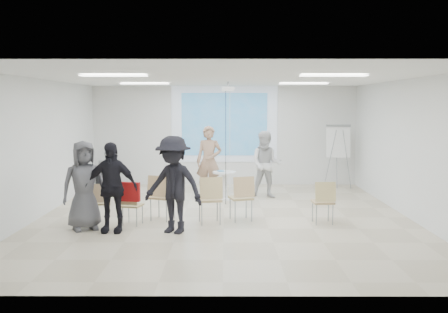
{
  "coord_description": "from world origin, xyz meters",
  "views": [
    {
      "loc": [
        0.04,
        -10.67,
        2.45
      ],
      "look_at": [
        0.0,
        0.8,
        1.25
      ],
      "focal_mm": 40.0,
      "sensor_mm": 36.0,
      "label": 1
    }
  ],
  "objects_px": {
    "player_left": "(209,157)",
    "audience_mid": "(173,178)",
    "pedestal_table": "(224,184)",
    "chair_left_mid": "(131,203)",
    "chair_center": "(210,196)",
    "chair_right_far": "(324,199)",
    "laptop": "(163,195)",
    "chair_right_inner": "(242,194)",
    "audience_outer": "(84,180)",
    "chair_left_inner": "(161,194)",
    "flipchart_easel": "(338,142)",
    "audience_left": "(111,181)",
    "av_cart": "(106,175)",
    "player_right": "(266,161)",
    "chair_far_left": "(100,200)"
  },
  "relations": [
    {
      "from": "laptop",
      "to": "audience_outer",
      "type": "height_order",
      "value": "audience_outer"
    },
    {
      "from": "chair_left_mid",
      "to": "audience_left",
      "type": "height_order",
      "value": "audience_left"
    },
    {
      "from": "laptop",
      "to": "player_right",
      "type": "bearing_deg",
      "value": -113.41
    },
    {
      "from": "pedestal_table",
      "to": "chair_center",
      "type": "bearing_deg",
      "value": -96.09
    },
    {
      "from": "chair_left_mid",
      "to": "chair_right_inner",
      "type": "bearing_deg",
      "value": 22.63
    },
    {
      "from": "player_left",
      "to": "av_cart",
      "type": "relative_size",
      "value": 2.62
    },
    {
      "from": "chair_center",
      "to": "chair_left_mid",
      "type": "bearing_deg",
      "value": 173.62
    },
    {
      "from": "chair_right_inner",
      "to": "audience_mid",
      "type": "bearing_deg",
      "value": -160.58
    },
    {
      "from": "audience_outer",
      "to": "av_cart",
      "type": "bearing_deg",
      "value": 71.89
    },
    {
      "from": "audience_left",
      "to": "chair_far_left",
      "type": "bearing_deg",
      "value": 125.26
    },
    {
      "from": "player_right",
      "to": "laptop",
      "type": "bearing_deg",
      "value": -124.5
    },
    {
      "from": "chair_right_inner",
      "to": "player_right",
      "type": "bearing_deg",
      "value": 58.78
    },
    {
      "from": "audience_mid",
      "to": "av_cart",
      "type": "xyz_separation_m",
      "value": [
        -2.51,
        5.12,
        -0.68
      ]
    },
    {
      "from": "pedestal_table",
      "to": "chair_right_inner",
      "type": "xyz_separation_m",
      "value": [
        0.38,
        -2.38,
        0.15
      ]
    },
    {
      "from": "audience_left",
      "to": "av_cart",
      "type": "distance_m",
      "value": 5.25
    },
    {
      "from": "chair_far_left",
      "to": "laptop",
      "type": "bearing_deg",
      "value": 1.86
    },
    {
      "from": "audience_mid",
      "to": "av_cart",
      "type": "height_order",
      "value": "audience_mid"
    },
    {
      "from": "player_left",
      "to": "audience_mid",
      "type": "distance_m",
      "value": 3.81
    },
    {
      "from": "chair_right_inner",
      "to": "chair_center",
      "type": "bearing_deg",
      "value": -172.58
    },
    {
      "from": "pedestal_table",
      "to": "chair_left_mid",
      "type": "height_order",
      "value": "chair_left_mid"
    },
    {
      "from": "player_right",
      "to": "chair_right_far",
      "type": "bearing_deg",
      "value": -63.57
    },
    {
      "from": "audience_outer",
      "to": "player_right",
      "type": "bearing_deg",
      "value": 14.87
    },
    {
      "from": "audience_left",
      "to": "av_cart",
      "type": "bearing_deg",
      "value": 109.15
    },
    {
      "from": "laptop",
      "to": "pedestal_table",
      "type": "bearing_deg",
      "value": -100.56
    },
    {
      "from": "pedestal_table",
      "to": "audience_left",
      "type": "bearing_deg",
      "value": -123.57
    },
    {
      "from": "flipchart_easel",
      "to": "chair_right_far",
      "type": "bearing_deg",
      "value": -102.88
    },
    {
      "from": "av_cart",
      "to": "chair_right_inner",
      "type": "bearing_deg",
      "value": -69.79
    },
    {
      "from": "chair_far_left",
      "to": "audience_left",
      "type": "distance_m",
      "value": 0.89
    },
    {
      "from": "chair_center",
      "to": "audience_mid",
      "type": "xyz_separation_m",
      "value": [
        -0.68,
        -0.67,
        0.47
      ]
    },
    {
      "from": "chair_right_inner",
      "to": "player_left",
      "type": "bearing_deg",
      "value": 89.34
    },
    {
      "from": "chair_left_inner",
      "to": "audience_mid",
      "type": "relative_size",
      "value": 0.46
    },
    {
      "from": "chair_left_inner",
      "to": "av_cart",
      "type": "relative_size",
      "value": 1.19
    },
    {
      "from": "chair_center",
      "to": "chair_right_inner",
      "type": "bearing_deg",
      "value": 13.68
    },
    {
      "from": "chair_center",
      "to": "audience_outer",
      "type": "height_order",
      "value": "audience_outer"
    },
    {
      "from": "flipchart_easel",
      "to": "chair_left_mid",
      "type": "bearing_deg",
      "value": -136.25
    },
    {
      "from": "player_left",
      "to": "chair_far_left",
      "type": "relative_size",
      "value": 2.52
    },
    {
      "from": "chair_right_far",
      "to": "chair_far_left",
      "type": "bearing_deg",
      "value": 176.39
    },
    {
      "from": "chair_far_left",
      "to": "chair_right_far",
      "type": "relative_size",
      "value": 0.95
    },
    {
      "from": "player_left",
      "to": "laptop",
      "type": "relative_size",
      "value": 6.0
    },
    {
      "from": "chair_left_inner",
      "to": "chair_right_inner",
      "type": "height_order",
      "value": "chair_left_inner"
    },
    {
      "from": "player_left",
      "to": "chair_far_left",
      "type": "xyz_separation_m",
      "value": [
        -2.13,
        -3.07,
        -0.57
      ]
    },
    {
      "from": "player_left",
      "to": "audience_outer",
      "type": "xyz_separation_m",
      "value": [
        -2.32,
        -3.52,
        -0.09
      ]
    },
    {
      "from": "laptop",
      "to": "av_cart",
      "type": "distance_m",
      "value": 4.56
    },
    {
      "from": "chair_right_far",
      "to": "laptop",
      "type": "relative_size",
      "value": 2.51
    },
    {
      "from": "chair_left_inner",
      "to": "laptop",
      "type": "bearing_deg",
      "value": 93.78
    },
    {
      "from": "chair_left_inner",
      "to": "audience_outer",
      "type": "distance_m",
      "value": 1.63
    },
    {
      "from": "pedestal_table",
      "to": "chair_far_left",
      "type": "height_order",
      "value": "chair_far_left"
    },
    {
      "from": "audience_outer",
      "to": "chair_left_inner",
      "type": "bearing_deg",
      "value": 1.61
    },
    {
      "from": "pedestal_table",
      "to": "laptop",
      "type": "relative_size",
      "value": 2.13
    },
    {
      "from": "audience_left",
      "to": "player_right",
      "type": "bearing_deg",
      "value": 52.35
    }
  ]
}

